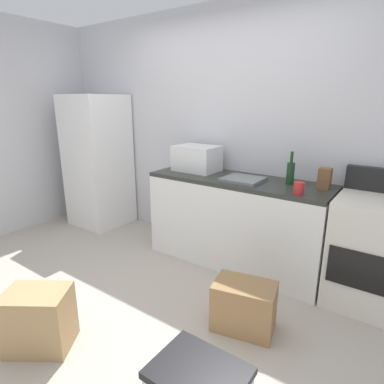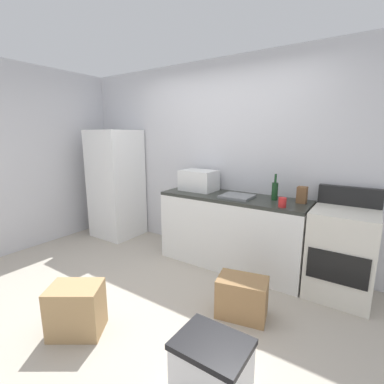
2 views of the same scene
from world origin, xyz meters
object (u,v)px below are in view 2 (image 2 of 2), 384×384
Objects in this scene: stove_oven at (341,252)px; microwave at (199,180)px; refrigerator at (116,184)px; knife_block at (302,195)px; cardboard_box_large at (242,297)px; wine_bottle at (275,190)px; storage_bin at (212,367)px; cardboard_box_medium at (76,309)px; coffee_mug at (282,202)px.

microwave is at bearing 178.09° from stove_oven.
knife_block is at bearing 2.99° from refrigerator.
cardboard_box_large is (-0.24, -0.98, -0.81)m from knife_block.
storage_bin is at bearing -83.38° from wine_bottle.
cardboard_box_large is at bearing 42.57° from cardboard_box_medium.
coffee_mug is at bearing -12.56° from microwave.
refrigerator is 17.08× the size of coffee_mug.
microwave is at bearing -178.51° from knife_block.
coffee_mug reaches higher than storage_bin.
knife_block is 0.39× the size of storage_bin.
knife_block is 0.43× the size of cardboard_box_medium.
microwave is 1.02m from wine_bottle.
cardboard_box_medium is (-1.01, -1.93, -0.80)m from wine_bottle.
wine_bottle is 1.67× the size of knife_block.
coffee_mug is at bearing 91.49° from storage_bin.
refrigerator is 9.49× the size of knife_block.
cardboard_box_medium is at bearing -133.16° from stove_oven.
wine_bottle is 2.32m from cardboard_box_medium.
storage_bin is (1.23, -1.77, -0.84)m from microwave.
microwave reaches higher than stove_oven.
stove_oven is at bearing 52.32° from cardboard_box_large.
refrigerator reaches higher than microwave.
knife_block is at bearing 67.45° from coffee_mug.
refrigerator is at bearing -177.01° from knife_block.
cardboard_box_large is at bearing -87.07° from wine_bottle.
cardboard_box_medium is at bearing -89.55° from microwave.
coffee_mug is at bearing 54.53° from cardboard_box_medium.
storage_bin is at bearing -107.05° from stove_oven.
wine_bottle is (-0.73, 0.07, 0.54)m from stove_oven.
cardboard_box_large is at bearing -127.68° from stove_oven.
refrigerator reaches higher than coffee_mug.
knife_block is at bearing 56.31° from cardboard_box_medium.
cardboard_box_large is 0.85m from storage_bin.
knife_block is (0.29, 0.02, -0.02)m from wine_bottle.
wine_bottle reaches higher than cardboard_box_large.
wine_bottle is 0.71× the size of cardboard_box_medium.
coffee_mug is 1.69m from storage_bin.
cardboard_box_large is (2.59, -0.83, -0.67)m from refrigerator.
coffee_mug is 0.24× the size of cardboard_box_medium.
microwave is 1.04× the size of cardboard_box_large.
coffee_mug is (1.19, -0.27, -0.09)m from microwave.
stove_oven is 0.92m from wine_bottle.
stove_oven reaches higher than coffee_mug.
stove_oven is 11.00× the size of coffee_mug.
refrigerator is 3.27m from storage_bin.
cardboard_box_large is 1.05× the size of cardboard_box_medium.
cardboard_box_medium is (1.53, -1.80, -0.64)m from refrigerator.
knife_block is 1.98m from storage_bin.
refrigerator reaches higher than storage_bin.
refrigerator is 4.05× the size of cardboard_box_medium.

